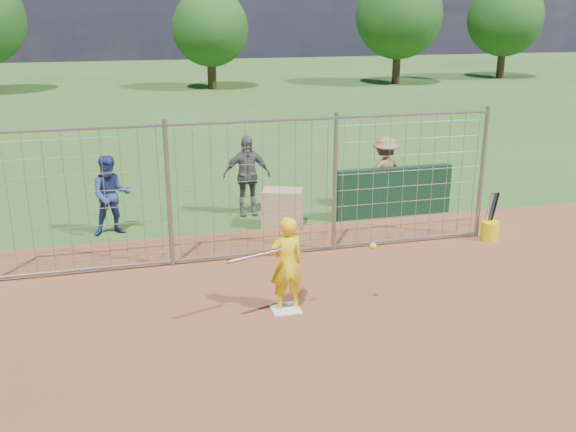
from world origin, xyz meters
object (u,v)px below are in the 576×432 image
object	(u,v)px
bystander_c	(385,173)
bucket_with_bats	(490,228)
bystander_b	(247,175)
bystander_a	(111,195)
batter	(287,264)
equipment_bin	(282,209)

from	to	relation	value
bystander_c	bucket_with_bats	distance (m)	2.86
bystander_b	bystander_c	world-z (taller)	bystander_b
bystander_a	bucket_with_bats	size ratio (longest dim) A/B	1.67
bystander_c	batter	bearing A→B (deg)	43.38
bucket_with_bats	bystander_a	bearing A→B (deg)	162.66
batter	bucket_with_bats	distance (m)	5.03
equipment_bin	bucket_with_bats	xyz separation A→B (m)	(3.74, -1.79, -0.15)
bystander_a	equipment_bin	world-z (taller)	bystander_a
bystander_b	bucket_with_bats	xyz separation A→B (m)	(4.28, -2.82, -0.64)
bystander_b	bucket_with_bats	bearing A→B (deg)	-33.59
bystander_a	bystander_b	xyz separation A→B (m)	(2.85, 0.59, 0.08)
batter	equipment_bin	size ratio (longest dim) A/B	1.82
bystander_c	equipment_bin	xyz separation A→B (m)	(-2.57, -0.75, -0.42)
bystander_a	equipment_bin	bearing A→B (deg)	-11.25
bystander_b	batter	bearing A→B (deg)	-94.30
bucket_with_bats	batter	bearing A→B (deg)	-157.43
bystander_b	equipment_bin	bearing A→B (deg)	-62.54
bystander_b	equipment_bin	xyz separation A→B (m)	(0.54, -1.03, -0.49)
batter	equipment_bin	xyz separation A→B (m)	(0.88, 3.71, -0.33)
bucket_with_bats	bystander_b	bearing A→B (deg)	146.64
bystander_c	bystander_b	bearing A→B (deg)	-14.02
equipment_bin	bucket_with_bats	size ratio (longest dim) A/B	0.82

